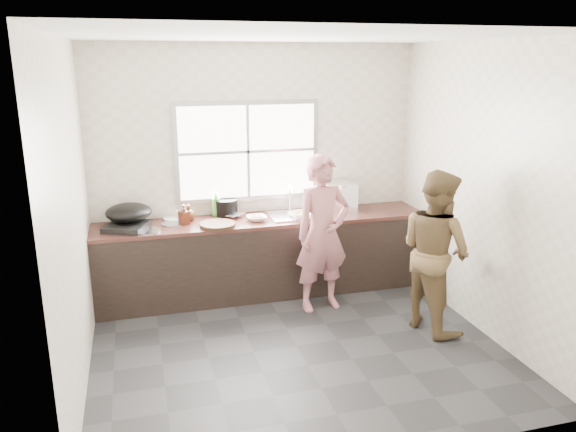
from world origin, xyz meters
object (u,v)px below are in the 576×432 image
object	(u,v)px
bowl_held	(295,214)
bottle_brown_short	(189,213)
cutting_board	(218,225)
woman	(322,239)
bottle_brown_tall	(184,215)
glass_jar	(179,215)
person_side	(435,251)
bowl_crabs	(303,216)
pot_lid_right	(173,224)
pot_lid_left	(148,231)
bowl_mince	(257,218)
wok	(129,212)
dish_rack	(339,196)
burner	(126,227)
bottle_green	(216,204)
plate_food	(174,218)

from	to	relation	value
bowl_held	bottle_brown_short	distance (m)	1.14
cutting_board	bottle_brown_short	distance (m)	0.41
woman	bottle_brown_tall	world-z (taller)	woman
glass_jar	person_side	bearing A→B (deg)	-32.98
bowl_crabs	pot_lid_right	xyz separation A→B (m)	(-1.37, 0.19, -0.03)
glass_jar	pot_lid_right	distance (m)	0.20
bowl_held	pot_lid_left	size ratio (longest dim) A/B	0.78
woman	bottle_brown_short	world-z (taller)	woman
pot_lid_right	bowl_mince	bearing A→B (deg)	-6.90
bowl_held	wok	distance (m)	1.75
bowl_held	cutting_board	bearing A→B (deg)	-171.11
cutting_board	pot_lid_left	size ratio (longest dim) A/B	1.41
bowl_crabs	dish_rack	bearing A→B (deg)	29.52
dish_rack	glass_jar	bearing A→B (deg)	-163.14
bowl_crabs	pot_lid_left	world-z (taller)	bowl_crabs
burner	woman	bearing A→B (deg)	-14.98
bottle_green	bowl_mince	bearing A→B (deg)	-38.10
dish_rack	bowl_held	bearing A→B (deg)	-143.78
dish_rack	person_side	bearing A→B (deg)	-51.82
pot_lid_right	bottle_brown_tall	bearing A→B (deg)	-14.15
wok	person_side	bearing A→B (deg)	-25.59
bowl_crabs	bottle_green	distance (m)	0.97
bowl_mince	person_side	bearing A→B (deg)	-38.82
burner	pot_lid_right	xyz separation A→B (m)	(0.47, 0.07, -0.02)
woman	plate_food	distance (m)	1.63
bottle_brown_short	bowl_crabs	bearing A→B (deg)	-13.61
glass_jar	burner	bearing A→B (deg)	-155.47
bowl_held	bottle_green	distance (m)	0.87
person_side	burner	distance (m)	3.06
dish_rack	pot_lid_right	xyz separation A→B (m)	(-1.88, -0.10, -0.16)
bowl_crabs	dish_rack	world-z (taller)	dish_rack
bowl_crabs	pot_lid_right	size ratio (longest dim) A/B	0.85
bottle_brown_short	pot_lid_left	distance (m)	0.54
bottle_brown_short	glass_jar	bearing A→B (deg)	139.56
cutting_board	burner	world-z (taller)	burner
bottle_brown_short	bowl_mince	bearing A→B (deg)	-16.30
woman	glass_jar	world-z (taller)	woman
bottle_brown_short	wok	distance (m)	0.62
pot_lid_left	pot_lid_right	world-z (taller)	same
bottle_brown_tall	bottle_brown_short	world-z (taller)	bottle_brown_tall
bowl_mince	bowl_held	distance (m)	0.44
woman	glass_jar	xyz separation A→B (m)	(-1.37, 0.76, 0.15)
person_side	dish_rack	size ratio (longest dim) A/B	3.61
person_side	pot_lid_right	world-z (taller)	person_side
bowl_held	bottle_brown_tall	xyz separation A→B (m)	(-1.19, 0.04, 0.06)
woman	burner	size ratio (longest dim) A/B	3.88
bowl_held	plate_food	size ratio (longest dim) A/B	0.89
bowl_held	glass_jar	xyz separation A→B (m)	(-1.23, 0.25, 0.01)
bottle_brown_short	pot_lid_left	size ratio (longest dim) A/B	0.60
bowl_crabs	plate_food	world-z (taller)	bowl_crabs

